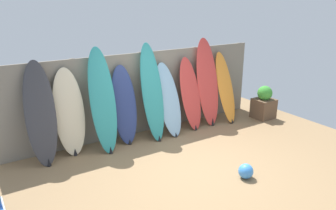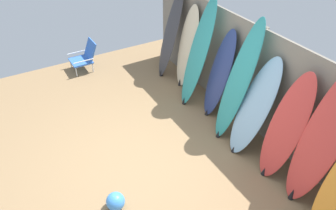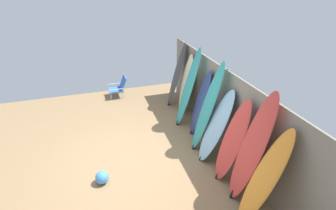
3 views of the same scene
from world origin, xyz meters
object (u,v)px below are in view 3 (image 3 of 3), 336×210
object	(u,v)px
surfboard_teal_4	(207,108)
surfboard_charcoal_0	(176,75)
surfboard_skyblue_5	(216,127)
beach_ball	(102,177)
surfboard_orange_8	(264,179)
beach_chair	(119,87)
surfboard_navy_3	(200,104)
surfboard_teal_2	(188,88)
surfboard_cream_1	(185,85)
surfboard_red_6	(232,142)
surfboard_red_7	(252,149)

from	to	relation	value
surfboard_teal_4	surfboard_charcoal_0	bearing A→B (deg)	177.81
surfboard_skyblue_5	beach_ball	world-z (taller)	surfboard_skyblue_5
surfboard_orange_8	beach_chair	distance (m)	5.60
surfboard_navy_3	beach_chair	xyz separation A→B (m)	(-2.76, -1.56, -0.48)
surfboard_navy_3	beach_ball	world-z (taller)	surfboard_navy_3
surfboard_teal_2	surfboard_navy_3	world-z (taller)	surfboard_teal_2
surfboard_charcoal_0	surfboard_orange_8	world-z (taller)	surfboard_charcoal_0
surfboard_navy_3	beach_ball	xyz separation A→B (m)	(1.06, -2.44, -0.68)
surfboard_teal_2	surfboard_teal_4	xyz separation A→B (m)	(1.10, 0.01, 0.00)
surfboard_skyblue_5	beach_chair	distance (m)	4.07
surfboard_teal_4	surfboard_orange_8	bearing A→B (deg)	-0.43
surfboard_teal_4	surfboard_skyblue_5	bearing A→B (deg)	1.24
surfboard_cream_1	surfboard_skyblue_5	size ratio (longest dim) A/B	1.07
surfboard_skyblue_5	surfboard_cream_1	bearing A→B (deg)	175.87
surfboard_teal_2	beach_ball	size ratio (longest dim) A/B	8.04
surfboard_skyblue_5	surfboard_orange_8	size ratio (longest dim) A/B	0.94
surfboard_cream_1	surfboard_red_6	xyz separation A→B (m)	(2.73, -0.14, -0.02)
surfboard_red_6	beach_ball	bearing A→B (deg)	-103.21
surfboard_teal_2	surfboard_teal_4	bearing A→B (deg)	0.36
surfboard_cream_1	surfboard_teal_4	bearing A→B (deg)	-5.42
surfboard_teal_2	surfboard_skyblue_5	size ratio (longest dim) A/B	1.30
surfboard_teal_2	surfboard_skyblue_5	xyz separation A→B (m)	(1.52, 0.02, -0.23)
surfboard_skyblue_5	surfboard_red_7	distance (m)	1.15
surfboard_charcoal_0	surfboard_teal_2	distance (m)	1.15
surfboard_red_7	beach_chair	distance (m)	5.17
surfboard_teal_4	surfboard_orange_8	world-z (taller)	surfboard_teal_4
surfboard_navy_3	surfboard_red_7	size ratio (longest dim) A/B	0.80
surfboard_teal_2	surfboard_navy_3	distance (m)	0.55
surfboard_navy_3	beach_ball	bearing A→B (deg)	-66.47
surfboard_charcoal_0	surfboard_teal_2	xyz separation A→B (m)	(1.14, -0.09, 0.08)
surfboard_charcoal_0	surfboard_orange_8	distance (m)	4.27
surfboard_navy_3	surfboard_teal_4	distance (m)	0.64
surfboard_navy_3	beach_ball	size ratio (longest dim) A/B	6.41
surfboard_teal_4	surfboard_red_7	size ratio (longest dim) A/B	1.00
surfboard_teal_2	surfboard_red_6	xyz separation A→B (m)	(2.12, 0.03, -0.20)
surfboard_orange_8	beach_ball	distance (m)	2.88
surfboard_teal_2	beach_ball	bearing A→B (deg)	-56.06
surfboard_charcoal_0	surfboard_red_7	xyz separation A→B (m)	(3.78, -0.02, 0.08)
surfboard_red_7	surfboard_orange_8	size ratio (longest dim) A/B	1.21
surfboard_teal_4	surfboard_skyblue_5	distance (m)	0.47
surfboard_skyblue_5	beach_ball	xyz separation A→B (m)	(0.05, -2.34, -0.65)
surfboard_teal_2	surfboard_navy_3	bearing A→B (deg)	13.06
surfboard_charcoal_0	surfboard_cream_1	xyz separation A→B (m)	(0.53, 0.08, -0.10)
surfboard_charcoal_0	surfboard_navy_3	size ratio (longest dim) A/B	1.16
surfboard_navy_3	surfboard_red_6	xyz separation A→B (m)	(1.62, -0.08, 0.00)
surfboard_skyblue_5	surfboard_red_7	world-z (taller)	surfboard_red_7
surfboard_skyblue_5	surfboard_navy_3	bearing A→B (deg)	174.33
surfboard_skyblue_5	beach_chair	bearing A→B (deg)	-158.84
beach_ball	surfboard_charcoal_0	bearing A→B (deg)	138.20
beach_chair	beach_ball	bearing A→B (deg)	-26.50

